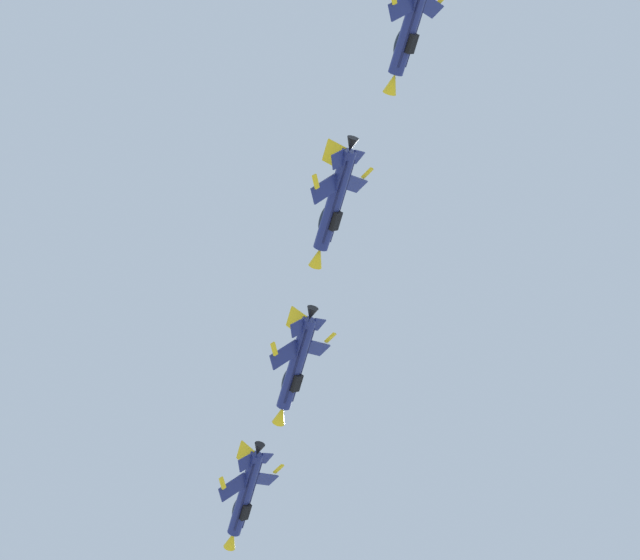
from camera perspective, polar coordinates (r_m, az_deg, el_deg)
The scene contains 4 objects.
fighter_jet_lead at distance 180.94m, azimuth -3.06°, elevation -8.67°, with size 8.83×15.37×6.89m.
fighter_jet_left_wing at distance 167.47m, azimuth -0.99°, elevation -3.47°, with size 8.73×15.37×7.13m.
fighter_jet_right_wing at distance 157.85m, azimuth 0.57°, elevation 3.15°, with size 8.39×15.37×7.81m.
fighter_jet_left_outer at distance 156.79m, azimuth 3.65°, elevation 10.25°, with size 8.45×15.37×7.70m.
Camera 1 is at (-2.58, 1.13, 1.79)m, focal length 79.45 mm.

